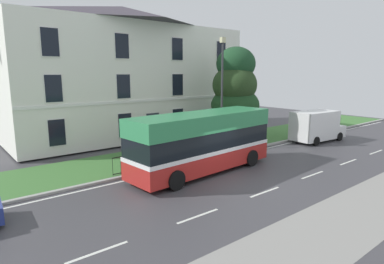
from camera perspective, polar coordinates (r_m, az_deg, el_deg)
ground_plane at (r=17.10m, az=5.66°, el=-8.05°), size 60.00×56.00×0.18m
georgian_townhouse at (r=28.51m, az=-11.78°, el=10.37°), size 19.40×8.75×10.61m
iron_verge_railing at (r=20.50m, az=2.09°, el=-3.00°), size 12.46×0.04×0.97m
evergreen_tree at (r=25.52m, az=7.49°, el=5.25°), size 4.86×4.86×7.27m
single_decker_bus at (r=17.53m, az=1.93°, el=-1.68°), size 8.94×3.05×3.26m
white_panel_van at (r=27.28m, az=21.07°, el=1.01°), size 4.94×2.36×2.41m
street_lamp_post at (r=22.48m, az=5.32°, el=7.93°), size 0.36×0.24×7.59m
litter_bin at (r=19.13m, az=-8.40°, el=-3.86°), size 0.53×0.53×1.15m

